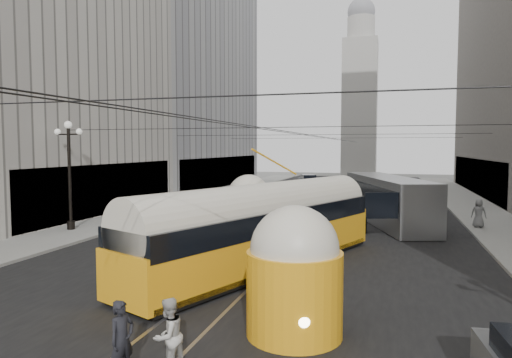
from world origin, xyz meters
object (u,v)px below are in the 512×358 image
Objects in this scene: streetcar at (263,227)px; pedestrian_crossing_b at (168,336)px; pedestrian_crossing_a at (122,340)px; city_bus at (387,198)px; pedestrian_sidewalk_right at (479,213)px.

pedestrian_crossing_b is at bearing -87.94° from streetcar.
streetcar is 8.71× the size of pedestrian_crossing_a.
city_bus is 22.64m from pedestrian_crossing_b.
streetcar is 1.21× the size of city_bus.
streetcar is at bearing 12.58° from pedestrian_crossing_a.
streetcar is 8.93× the size of pedestrian_crossing_b.
pedestrian_crossing_a is 0.99× the size of pedestrian_sidewalk_right.
city_bus reaches higher than pedestrian_crossing_a.
city_bus is 7.16× the size of pedestrian_sidewalk_right.
pedestrian_crossing_a is 1.02× the size of pedestrian_crossing_b.
pedestrian_sidewalk_right reaches higher than pedestrian_crossing_a.
city_bus is 7.39× the size of pedestrian_crossing_b.
streetcar is at bearing -160.63° from pedestrian_crossing_b.
city_bus is (4.80, 13.13, -0.05)m from streetcar.
pedestrian_crossing_a is at bearing -40.13° from pedestrian_crossing_b.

